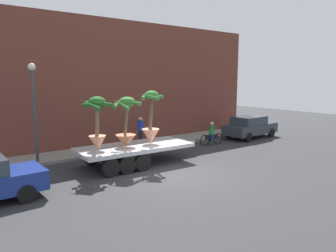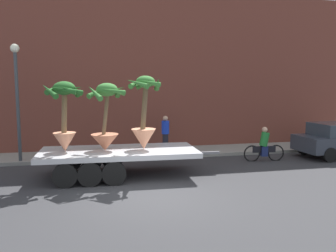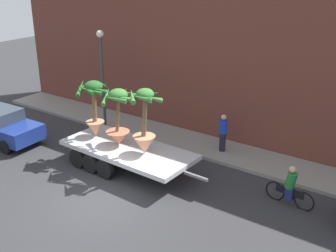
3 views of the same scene
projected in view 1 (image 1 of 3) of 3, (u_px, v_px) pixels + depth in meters
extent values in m
plane|color=#2D2D30|center=(177.00, 174.00, 13.98)|extent=(60.00, 60.00, 0.00)
cube|color=gray|center=(115.00, 148.00, 18.83)|extent=(24.00, 2.20, 0.15)
cube|color=brown|center=(101.00, 83.00, 19.61)|extent=(24.00, 1.20, 7.89)
cube|color=#B7BABF|center=(135.00, 147.00, 15.38)|extent=(5.71, 2.61, 0.18)
cylinder|color=black|center=(92.00, 157.00, 15.37)|extent=(0.81, 0.25, 0.80)
cylinder|color=black|center=(111.00, 168.00, 13.53)|extent=(0.81, 0.25, 0.80)
cylinder|color=black|center=(107.00, 155.00, 15.81)|extent=(0.81, 0.25, 0.80)
cylinder|color=black|center=(127.00, 165.00, 13.97)|extent=(0.81, 0.25, 0.80)
cylinder|color=black|center=(121.00, 153.00, 16.25)|extent=(0.81, 0.25, 0.80)
cylinder|color=black|center=(142.00, 163.00, 14.41)|extent=(0.81, 0.25, 0.80)
cube|color=slate|center=(188.00, 142.00, 17.26)|extent=(1.00, 0.13, 0.10)
cone|color=tan|center=(98.00, 143.00, 14.31)|extent=(0.80, 0.80, 0.67)
cylinder|color=brown|center=(97.00, 119.00, 14.16)|extent=(0.25, 0.18, 1.57)
ellipsoid|color=#235B23|center=(97.00, 102.00, 14.05)|extent=(0.77, 0.77, 0.48)
cone|color=#235B23|center=(106.00, 103.00, 14.25)|extent=(0.30, 0.82, 0.51)
cone|color=#235B23|center=(98.00, 102.00, 14.51)|extent=(0.93, 0.61, 0.35)
cone|color=#235B23|center=(91.00, 102.00, 14.34)|extent=(0.92, 0.40, 0.44)
cone|color=#235B23|center=(87.00, 103.00, 13.91)|extent=(0.45, 0.92, 0.39)
cone|color=#235B23|center=(89.00, 104.00, 13.56)|extent=(0.73, 1.05, 0.58)
cone|color=#235B23|center=(101.00, 103.00, 13.70)|extent=(0.90, 0.23, 0.38)
cone|color=#235B23|center=(105.00, 103.00, 13.87)|extent=(0.91, 0.63, 0.43)
cone|color=tan|center=(151.00, 136.00, 15.80)|extent=(0.90, 0.90, 0.75)
cylinder|color=brown|center=(151.00, 112.00, 15.64)|extent=(0.32, 0.18, 1.72)
ellipsoid|color=#387A33|center=(152.00, 95.00, 15.53)|extent=(0.69, 0.69, 0.43)
cone|color=#387A33|center=(159.00, 96.00, 15.77)|extent=(0.28, 0.90, 0.53)
cone|color=#387A33|center=(149.00, 96.00, 15.90)|extent=(0.83, 0.37, 0.47)
cone|color=#387A33|center=(144.00, 96.00, 15.55)|extent=(0.66, 0.76, 0.42)
cone|color=#387A33|center=(150.00, 96.00, 15.07)|extent=(0.82, 0.84, 0.43)
cone|color=#387A33|center=(158.00, 96.00, 15.34)|extent=(0.79, 0.47, 0.35)
cone|color=#B26647|center=(126.00, 141.00, 15.03)|extent=(0.98, 0.98, 0.59)
cylinder|color=brown|center=(126.00, 118.00, 14.89)|extent=(0.32, 0.13, 1.59)
ellipsoid|color=#387A33|center=(127.00, 102.00, 14.81)|extent=(0.76, 0.76, 0.48)
cone|color=#387A33|center=(134.00, 103.00, 15.04)|extent=(0.22, 0.79, 0.47)
cone|color=#387A33|center=(125.00, 102.00, 15.32)|extent=(1.10, 0.52, 0.47)
cone|color=#387A33|center=(118.00, 103.00, 14.89)|extent=(0.82, 0.81, 0.52)
cone|color=#387A33|center=(121.00, 104.00, 14.40)|extent=(0.60, 0.96, 0.60)
cone|color=#387A33|center=(135.00, 103.00, 14.61)|extent=(0.91, 0.58, 0.35)
torus|color=black|center=(218.00, 139.00, 20.43)|extent=(0.74, 0.13, 0.74)
torus|color=black|center=(205.00, 140.00, 19.86)|extent=(0.74, 0.13, 0.74)
cube|color=black|center=(212.00, 137.00, 20.12)|extent=(1.04, 0.15, 0.28)
cylinder|color=#1E702D|center=(212.00, 130.00, 20.05)|extent=(0.47, 0.38, 0.65)
sphere|color=tan|center=(212.00, 124.00, 19.99)|extent=(0.24, 0.24, 0.24)
cube|color=navy|center=(212.00, 138.00, 20.13)|extent=(0.30, 0.26, 0.44)
cube|color=#2D333D|center=(250.00, 129.00, 22.54)|extent=(4.36, 2.06, 0.70)
cube|color=#2D3842|center=(249.00, 120.00, 22.31)|extent=(2.43, 1.77, 0.56)
cylinder|color=black|center=(252.00, 130.00, 24.12)|extent=(0.65, 0.24, 0.64)
cylinder|color=black|center=(271.00, 133.00, 22.81)|extent=(0.65, 0.24, 0.64)
cylinder|color=black|center=(229.00, 134.00, 22.37)|extent=(0.65, 0.24, 0.64)
cylinder|color=black|center=(248.00, 137.00, 21.06)|extent=(0.65, 0.24, 0.64)
cylinder|color=black|center=(15.00, 182.00, 11.98)|extent=(0.65, 0.23, 0.64)
cylinder|color=black|center=(27.00, 194.00, 10.69)|extent=(0.65, 0.23, 0.64)
cylinder|color=black|center=(141.00, 137.00, 19.69)|extent=(0.28, 0.28, 0.85)
cylinder|color=#1938C6|center=(141.00, 126.00, 19.58)|extent=(0.36, 0.36, 0.62)
sphere|color=tan|center=(140.00, 119.00, 19.51)|extent=(0.24, 0.24, 0.24)
cylinder|color=#383D42|center=(35.00, 117.00, 15.12)|extent=(0.14, 0.14, 4.50)
sphere|color=#EAEACC|center=(32.00, 67.00, 14.76)|extent=(0.36, 0.36, 0.36)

